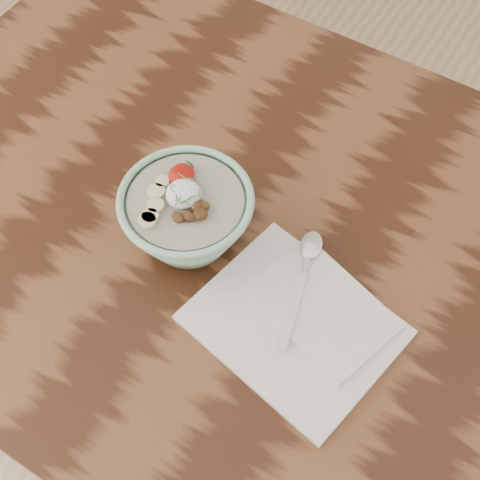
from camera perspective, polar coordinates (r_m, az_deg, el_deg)
The scene contains 4 objects.
table at distance 106.07cm, azimuth 7.82°, elevation -5.14°, with size 160.00×90.00×75.00cm.
breakfast_bowl at distance 94.62cm, azimuth -4.53°, elevation 2.09°, with size 18.97×18.97×12.48cm.
napkin at distance 92.89cm, azimuth 5.14°, elevation -6.91°, with size 29.76×25.99×1.61cm.
spoon at distance 95.91cm, azimuth 5.71°, elevation -1.78°, with size 7.28×19.26×1.01cm.
Camera 1 is at (12.89, -48.03, 159.40)cm, focal length 50.00 mm.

